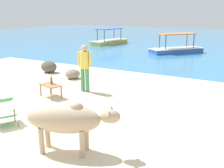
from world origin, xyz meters
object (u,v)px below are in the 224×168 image
Objects in this scene: deck_chair_far at (3,110)px; boat_yellow at (109,41)px; bottle at (51,81)px; cow at (66,119)px; boat_blue at (176,49)px; low_bench_table at (51,87)px; person_standing at (85,65)px.

deck_chair_far is 0.24× the size of boat_yellow.
bottle reaches higher than deck_chair_far.
cow is 2.27m from deck_chair_far.
deck_chair_far is 0.26× the size of boat_blue.
low_bench_table is at bearing -146.69° from boat_yellow.
person_standing reaches higher than cow.
cow reaches higher than low_bench_table.
boat_yellow is at bearing -161.63° from person_standing.
boat_blue is (-2.10, 14.24, -0.45)m from cow.
boat_blue is at bearing 86.93° from bottle.
boat_yellow is at bearing 130.32° from low_bench_table.
boat_yellow is (-8.54, 16.39, -0.45)m from cow.
bottle is at bearing -143.46° from boat_blue.
person_standing reaches higher than bottle.
bottle is 0.18× the size of person_standing.
deck_chair_far is at bearing -59.91° from low_bench_table.
cow is 18.49m from boat_yellow.
boat_yellow reaches higher than bottle.
cow reaches higher than bottle.
boat_yellow is at bearing 97.45° from cow.
person_standing is at bearing -140.55° from boat_blue.
bottle reaches higher than low_bench_table.
deck_chair_far is (0.51, -2.33, -0.16)m from bottle.
person_standing reaches higher than boat_blue.
deck_chair_far is (-2.22, 0.31, -0.32)m from cow.
boat_yellow reaches higher than low_bench_table.
bottle is 11.62m from boat_blue.
low_bench_table is at bearing 116.50° from cow.
deck_chair_far is 0.57× the size of person_standing.
low_bench_table is at bearing -89.72° from bottle.
bottle is (-0.00, 0.06, 0.19)m from low_bench_table.
cow is 6.42× the size of bottle.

